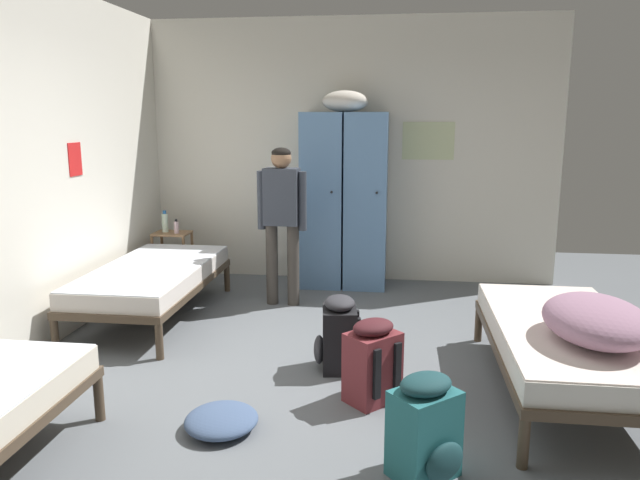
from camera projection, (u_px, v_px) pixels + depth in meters
name	position (u px, v px, depth m)	size (l,w,h in m)	color
ground_plane	(315.00, 382.00, 4.18)	(8.90, 8.90, 0.00)	slate
room_backdrop	(196.00, 161.00, 5.27)	(4.50, 5.62, 2.85)	silver
locker_bank	(344.00, 197.00, 6.42)	(0.90, 0.55, 2.07)	#5B84B2
shelf_unit	(173.00, 252.00, 6.60)	(0.38, 0.30, 0.57)	#99704C
bed_right	(564.00, 340.00, 3.93)	(0.90, 1.90, 0.49)	#473828
bed_left_rear	(153.00, 277.00, 5.45)	(0.90, 1.90, 0.49)	#473828
bedding_heap	(596.00, 320.00, 3.59)	(0.60, 0.81, 0.26)	gray
person_traveler	(282.00, 211.00, 5.75)	(0.48, 0.21, 1.52)	#3D3833
water_bottle	(165.00, 222.00, 6.57)	(0.07, 0.07, 0.24)	silver
lotion_bottle	(176.00, 227.00, 6.50)	(0.05, 0.05, 0.15)	beige
backpack_black	(338.00, 335.00, 4.36)	(0.36, 0.35, 0.55)	black
backpack_teal	(426.00, 429.00, 3.04)	(0.42, 0.42, 0.55)	#23666B
backpack_maroon	(371.00, 362.00, 3.87)	(0.42, 0.42, 0.55)	maroon
clothes_pile_denim	(221.00, 420.00, 3.54)	(0.43, 0.45, 0.12)	#42567A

